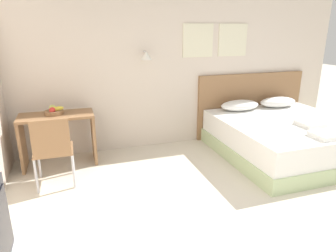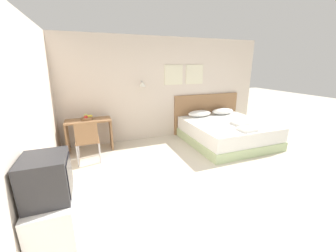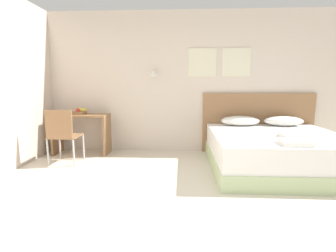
{
  "view_description": "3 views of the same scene",
  "coord_description": "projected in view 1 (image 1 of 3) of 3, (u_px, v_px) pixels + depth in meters",
  "views": [
    {
      "loc": [
        -1.67,
        -1.71,
        1.88
      ],
      "look_at": [
        -0.53,
        1.75,
        0.69
      ],
      "focal_mm": 32.0,
      "sensor_mm": 36.0,
      "label": 1
    },
    {
      "loc": [
        -1.82,
        -2.35,
        1.97
      ],
      "look_at": [
        -0.28,
        1.66,
        0.68
      ],
      "focal_mm": 22.0,
      "sensor_mm": 36.0,
      "label": 2
    },
    {
      "loc": [
        -0.03,
        -2.16,
        1.29
      ],
      "look_at": [
        -0.21,
        1.41,
        0.72
      ],
      "focal_mm": 28.0,
      "sensor_mm": 36.0,
      "label": 3
    }
  ],
  "objects": [
    {
      "name": "bed",
      "position": [
        286.0,
        138.0,
        4.61
      ],
      "size": [
        1.96,
        2.0,
        0.56
      ],
      "color": "#B2C693",
      "rests_on": "ground_plane"
    },
    {
      "name": "desk",
      "position": [
        58.0,
        131.0,
        4.22
      ],
      "size": [
        1.0,
        0.48,
        0.75
      ],
      "color": "#8E6642",
      "rests_on": "ground_plane"
    },
    {
      "name": "desk_chair",
      "position": [
        52.0,
        147.0,
        3.58
      ],
      "size": [
        0.46,
        0.46,
        0.9
      ],
      "color": "#8E6642",
      "rests_on": "ground_plane"
    },
    {
      "name": "folded_towel_mid_bed",
      "position": [
        326.0,
        135.0,
        3.82
      ],
      "size": [
        0.34,
        0.32,
        0.06
      ],
      "color": "white",
      "rests_on": "bed"
    },
    {
      "name": "pillow_left",
      "position": [
        240.0,
        105.0,
        5.07
      ],
      "size": [
        0.69,
        0.36,
        0.17
      ],
      "color": "white",
      "rests_on": "bed"
    },
    {
      "name": "fruit_bowl",
      "position": [
        54.0,
        111.0,
        4.14
      ],
      "size": [
        0.27,
        0.26,
        0.12
      ],
      "color": "brown",
      "rests_on": "desk"
    },
    {
      "name": "wall_back",
      "position": [
        177.0,
        64.0,
        4.84
      ],
      "size": [
        5.94,
        0.31,
        2.65
      ],
      "color": "beige",
      "rests_on": "ground_plane"
    },
    {
      "name": "folded_towel_near_foot",
      "position": [
        310.0,
        124.0,
        4.28
      ],
      "size": [
        0.31,
        0.34,
        0.06
      ],
      "color": "white",
      "rests_on": "bed"
    },
    {
      "name": "pillow_right",
      "position": [
        278.0,
        102.0,
        5.3
      ],
      "size": [
        0.69,
        0.36,
        0.17
      ],
      "color": "white",
      "rests_on": "bed"
    },
    {
      "name": "headboard",
      "position": [
        250.0,
        105.0,
        5.45
      ],
      "size": [
        2.08,
        0.06,
        1.13
      ],
      "color": "#8E6642",
      "rests_on": "ground_plane"
    }
  ]
}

